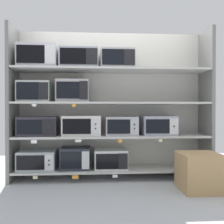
% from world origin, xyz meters
% --- Properties ---
extents(ground, '(6.87, 6.00, 0.02)m').
position_xyz_m(ground, '(0.00, -1.00, -0.01)').
color(ground, '#B2B7BC').
extents(back_panel, '(3.07, 0.04, 2.27)m').
position_xyz_m(back_panel, '(0.00, 0.27, 1.14)').
color(back_panel, beige).
rests_on(back_panel, ground).
extents(upright_left, '(0.05, 0.50, 2.27)m').
position_xyz_m(upright_left, '(-1.47, 0.00, 1.14)').
color(upright_left, slate).
rests_on(upright_left, ground).
extents(upright_right, '(0.05, 0.50, 2.27)m').
position_xyz_m(upright_right, '(1.47, 0.00, 1.14)').
color(upright_right, slate).
rests_on(upright_right, ground).
extents(shelf_0, '(2.87, 0.50, 0.03)m').
position_xyz_m(shelf_0, '(0.00, 0.00, 0.14)').
color(shelf_0, beige).
rests_on(shelf_0, ground).
extents(microwave_0, '(0.54, 0.42, 0.28)m').
position_xyz_m(microwave_0, '(-1.11, -0.00, 0.29)').
color(microwave_0, '#9AA7AD').
rests_on(microwave_0, shelf_0).
extents(microwave_1, '(0.44, 0.36, 0.32)m').
position_xyz_m(microwave_1, '(-0.55, -0.00, 0.31)').
color(microwave_1, '#272C37').
rests_on(microwave_1, shelf_0).
extents(microwave_2, '(0.49, 0.42, 0.28)m').
position_xyz_m(microwave_2, '(-0.02, -0.00, 0.30)').
color(microwave_2, white).
rests_on(microwave_2, shelf_0).
extents(price_tag_0, '(0.07, 0.00, 0.04)m').
position_xyz_m(price_tag_0, '(-1.08, -0.26, 0.10)').
color(price_tag_0, beige).
extents(price_tag_1, '(0.09, 0.00, 0.05)m').
position_xyz_m(price_tag_1, '(-0.53, -0.26, 0.10)').
color(price_tag_1, orange).
extents(price_tag_2, '(0.07, 0.00, 0.04)m').
position_xyz_m(price_tag_2, '(0.03, -0.26, 0.10)').
color(price_tag_2, white).
extents(shelf_1, '(2.87, 0.50, 0.03)m').
position_xyz_m(shelf_1, '(0.00, 0.00, 0.64)').
color(shelf_1, beige).
extents(microwave_3, '(0.56, 0.39, 0.28)m').
position_xyz_m(microwave_3, '(-1.09, -0.00, 0.79)').
color(microwave_3, '#312D38').
rests_on(microwave_3, shelf_1).
extents(microwave_4, '(0.57, 0.38, 0.29)m').
position_xyz_m(microwave_4, '(-0.46, -0.00, 0.80)').
color(microwave_4, silver).
rests_on(microwave_4, shelf_1).
extents(microwave_5, '(0.48, 0.34, 0.28)m').
position_xyz_m(microwave_5, '(0.14, -0.00, 0.79)').
color(microwave_5, '#B9B9C2').
rests_on(microwave_5, shelf_1).
extents(microwave_6, '(0.50, 0.43, 0.29)m').
position_xyz_m(microwave_6, '(0.71, -0.00, 0.80)').
color(microwave_6, '#9A9BAE').
rests_on(microwave_6, shelf_1).
extents(price_tag_3, '(0.08, 0.00, 0.05)m').
position_xyz_m(price_tag_3, '(-1.10, -0.26, 0.60)').
color(price_tag_3, white).
extents(price_tag_4, '(0.09, 0.00, 0.03)m').
position_xyz_m(price_tag_4, '(-0.49, -0.26, 0.60)').
color(price_tag_4, white).
extents(price_tag_5, '(0.05, 0.00, 0.05)m').
position_xyz_m(price_tag_5, '(0.10, -0.26, 0.60)').
color(price_tag_5, orange).
extents(price_tag_6, '(0.05, 0.00, 0.04)m').
position_xyz_m(price_tag_6, '(0.68, -0.26, 0.60)').
color(price_tag_6, beige).
extents(shelf_2, '(2.87, 0.50, 0.03)m').
position_xyz_m(shelf_2, '(0.00, 0.00, 1.14)').
color(shelf_2, beige).
extents(microwave_7, '(0.47, 0.37, 0.30)m').
position_xyz_m(microwave_7, '(-1.14, -0.00, 1.31)').
color(microwave_7, '#B0BDB5').
rests_on(microwave_7, shelf_2).
extents(microwave_8, '(0.47, 0.40, 0.33)m').
position_xyz_m(microwave_8, '(-0.59, -0.00, 1.32)').
color(microwave_8, '#A39FA2').
rests_on(microwave_8, shelf_2).
extents(price_tag_7, '(0.06, 0.00, 0.03)m').
position_xyz_m(price_tag_7, '(-1.10, -0.26, 1.10)').
color(price_tag_7, white).
extents(price_tag_8, '(0.06, 0.00, 0.04)m').
position_xyz_m(price_tag_8, '(-0.55, -0.26, 1.10)').
color(price_tag_8, orange).
extents(shelf_3, '(2.87, 0.50, 0.03)m').
position_xyz_m(shelf_3, '(0.00, 0.00, 1.64)').
color(shelf_3, beige).
extents(microwave_9, '(0.57, 0.38, 0.34)m').
position_xyz_m(microwave_9, '(-1.09, -0.00, 1.82)').
color(microwave_9, '#BBB7C3').
rests_on(microwave_9, shelf_3).
extents(microwave_10, '(0.56, 0.44, 0.29)m').
position_xyz_m(microwave_10, '(-0.49, -0.00, 1.80)').
color(microwave_10, '#989CA8').
rests_on(microwave_10, shelf_3).
extents(microwave_11, '(0.50, 0.41, 0.28)m').
position_xyz_m(microwave_11, '(0.08, -0.00, 1.79)').
color(microwave_11, '#A0A1A2').
rests_on(microwave_11, shelf_3).
extents(shipping_carton, '(0.50, 0.50, 0.48)m').
position_xyz_m(shipping_carton, '(1.09, -0.64, 0.24)').
color(shipping_carton, tan).
rests_on(shipping_carton, ground).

